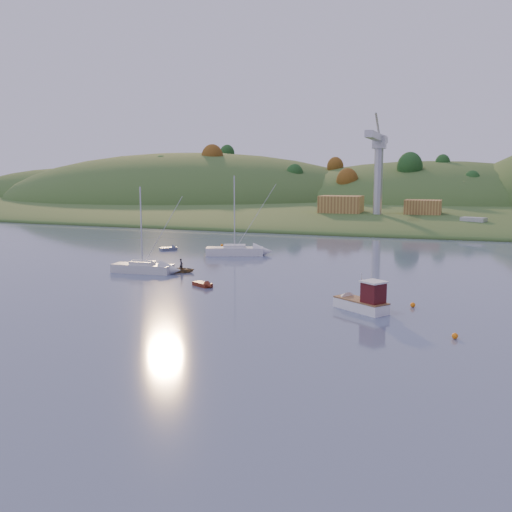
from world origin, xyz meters
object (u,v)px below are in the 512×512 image
(fishing_boat, at_px, (358,300))
(red_tender, at_px, (205,285))
(sailboat_near, at_px, (142,267))
(grey_dinghy, at_px, (172,248))
(sailboat_far, at_px, (235,250))
(canoe, at_px, (181,269))

(fishing_boat, xyz_separation_m, red_tender, (-18.58, 5.13, -0.70))
(fishing_boat, bearing_deg, sailboat_near, 14.84)
(sailboat_near, bearing_deg, grey_dinghy, 104.65)
(sailboat_near, bearing_deg, fishing_boat, -23.87)
(sailboat_near, xyz_separation_m, red_tender, (12.03, -6.09, -0.51))
(fishing_boat, relative_size, red_tender, 1.96)
(sailboat_near, height_order, red_tender, sailboat_near)
(fishing_boat, height_order, sailboat_far, sailboat_far)
(sailboat_far, relative_size, grey_dinghy, 3.74)
(red_tender, relative_size, grey_dinghy, 0.98)
(canoe, bearing_deg, grey_dinghy, 19.21)
(fishing_boat, bearing_deg, grey_dinghy, -6.00)
(sailboat_far, height_order, canoe, sailboat_far)
(fishing_boat, bearing_deg, sailboat_far, -15.64)
(grey_dinghy, bearing_deg, red_tender, -109.01)
(fishing_boat, relative_size, sailboat_far, 0.51)
(grey_dinghy, bearing_deg, sailboat_far, -63.48)
(sailboat_near, distance_m, grey_dinghy, 22.77)
(sailboat_far, bearing_deg, red_tender, -94.56)
(sailboat_near, height_order, canoe, sailboat_near)
(grey_dinghy, bearing_deg, canoe, -112.45)
(canoe, height_order, grey_dinghy, grey_dinghy)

